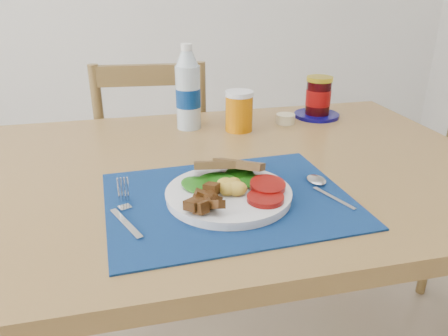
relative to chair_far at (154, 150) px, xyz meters
name	(u,v)px	position (x,y,z in m)	size (l,w,h in m)	color
table	(208,197)	(0.08, -0.64, 0.11)	(1.40, 0.90, 0.75)	brown
chair_far	(154,150)	(0.00, 0.00, 0.00)	(0.45, 0.43, 1.10)	#513B1D
placemat	(229,199)	(0.09, -0.82, 0.19)	(0.48, 0.38, 0.00)	black
breakfast_plate	(227,192)	(0.09, -0.82, 0.21)	(0.25, 0.25, 0.06)	silver
fork	(125,213)	(-0.11, -0.83, 0.20)	(0.06, 0.17, 0.00)	#B2B5BA
spoon	(322,186)	(0.30, -0.81, 0.20)	(0.05, 0.17, 0.00)	#B2B5BA
water_bottle	(188,92)	(0.09, -0.34, 0.30)	(0.07, 0.07, 0.25)	#ADBFCC
juice_glass	(239,112)	(0.23, -0.39, 0.24)	(0.08, 0.08, 0.11)	#C56B05
ramekin	(285,119)	(0.38, -0.36, 0.20)	(0.06, 0.06, 0.03)	beige
jam_on_saucer	(318,99)	(0.51, -0.32, 0.25)	(0.14, 0.14, 0.13)	#080556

